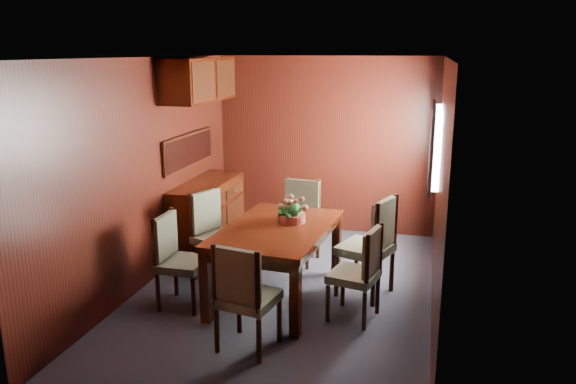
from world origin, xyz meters
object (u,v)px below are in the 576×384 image
(dining_table, at_px, (277,237))
(chair_right_near, at_px, (361,269))
(chair_left_near, at_px, (176,255))
(sideboard, at_px, (208,216))
(flower_centerpiece, at_px, (292,209))
(chair_head, at_px, (244,292))

(dining_table, bearing_deg, chair_right_near, -13.89)
(chair_left_near, height_order, chair_right_near, chair_left_near)
(sideboard, xyz_separation_m, flower_centerpiece, (1.31, -0.91, 0.44))
(chair_head, distance_m, flower_centerpiece, 1.36)
(chair_head, bearing_deg, chair_right_near, 53.97)
(dining_table, height_order, chair_head, chair_head)
(dining_table, height_order, chair_left_near, chair_left_near)
(chair_right_near, bearing_deg, sideboard, 69.08)
(chair_right_near, xyz_separation_m, flower_centerpiece, (-0.78, 0.49, 0.39))
(dining_table, distance_m, chair_right_near, 0.95)
(chair_left_near, bearing_deg, dining_table, 115.57)
(chair_right_near, distance_m, flower_centerpiece, 1.00)
(sideboard, relative_size, chair_right_near, 1.53)
(flower_centerpiece, bearing_deg, chair_head, -93.63)
(dining_table, bearing_deg, flower_centerpiece, 66.44)
(chair_right_near, distance_m, chair_head, 1.20)
(sideboard, xyz_separation_m, dining_table, (1.20, -1.10, 0.20))
(flower_centerpiece, bearing_deg, dining_table, -118.11)
(chair_left_near, xyz_separation_m, chair_head, (0.93, -0.69, 0.01))
(sideboard, height_order, chair_left_near, chair_left_near)
(chair_head, bearing_deg, flower_centerpiece, 96.83)
(sideboard, relative_size, chair_left_near, 1.49)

